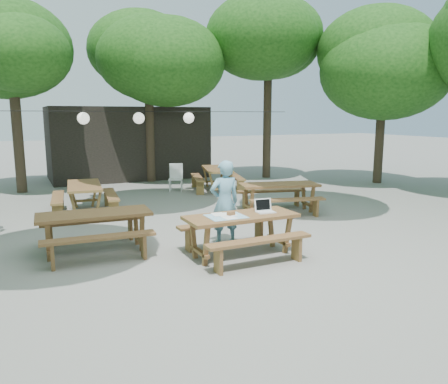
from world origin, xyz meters
name	(u,v)px	position (x,y,z in m)	size (l,w,h in m)	color
ground	(236,249)	(0.00, 0.00, 0.00)	(80.00, 80.00, 0.00)	slate
pavilion	(128,143)	(0.50, 10.50, 1.40)	(6.00, 3.00, 2.80)	black
main_picnic_table	(241,235)	(-0.10, -0.38, 0.39)	(2.00, 1.58, 0.75)	brown
picnic_table_nw	(95,232)	(-2.42, 0.94, 0.39)	(2.04, 1.69, 0.75)	brown
picnic_table_ne	(279,197)	(2.45, 2.34, 0.39)	(2.23, 1.99, 0.75)	brown
picnic_table_far_w	(85,198)	(-2.10, 4.40, 0.39)	(1.78, 2.08, 0.75)	brown
picnic_table_far_e	(217,179)	(2.40, 6.07, 0.39)	(2.04, 2.26, 0.75)	brown
woman	(225,202)	(-0.04, 0.43, 0.82)	(0.60, 0.39, 1.64)	#6BA6C3
plastic_chair	(176,183)	(1.13, 6.56, 0.26)	(0.58, 0.58, 0.90)	silver
laptop	(264,209)	(0.39, -0.35, 0.81)	(0.35, 0.29, 0.24)	white
tabletop_clutter	(227,216)	(-0.38, -0.37, 0.76)	(0.66, 0.60, 0.08)	#3993C2
paper_lanterns	(139,118)	(-0.19, 6.00, 2.40)	(9.00, 0.34, 0.38)	black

